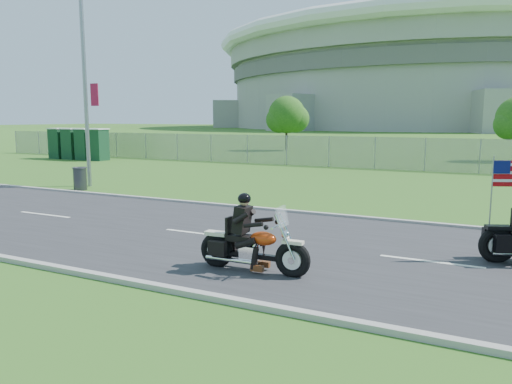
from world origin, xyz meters
The scene contains 14 objects.
ground centered at (0.00, 0.00, 0.00)m, with size 420.00×420.00×0.00m, color #2C531A.
road centered at (0.00, 0.00, 0.02)m, with size 120.00×8.00×0.04m, color #28282B.
curb_north centered at (0.00, 4.05, 0.05)m, with size 120.00×0.18×0.12m, color #9E9B93.
curb_south centered at (0.00, -4.05, 0.05)m, with size 120.00×0.18×0.12m, color #9E9B93.
fence centered at (-5.00, 20.00, 1.00)m, with size 60.00×0.03×2.00m, color gray.
stadium centered at (-20.00, 170.00, 15.58)m, with size 140.40×140.40×29.20m.
streetlight centered at (-11.98, 6.22, 5.64)m, with size 0.90×2.46×10.00m.
porta_toilet_a centered at (-22.00, 17.00, 1.15)m, with size 1.10×1.10×2.30m, color #11381F.
porta_toilet_b centered at (-23.40, 17.00, 1.15)m, with size 1.10×1.10×2.30m, color #11381F.
porta_toilet_c centered at (-24.80, 17.00, 1.15)m, with size 1.10×1.10×2.30m, color #11381F.
porta_toilet_d centered at (-26.20, 17.00, 1.15)m, with size 1.10×1.10×2.30m, color #11381F.
tree_fence_mid centered at (-13.95, 34.04, 3.30)m, with size 3.96×3.69×5.30m.
motorcycle_lead centered at (0.78, -2.34, 0.53)m, with size 2.47×0.63×1.66m.
trash_can centered at (-11.44, 4.88, 0.49)m, with size 0.57×0.57×0.99m, color #39393E.
Camera 1 is at (5.31, -11.17, 3.15)m, focal length 35.00 mm.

